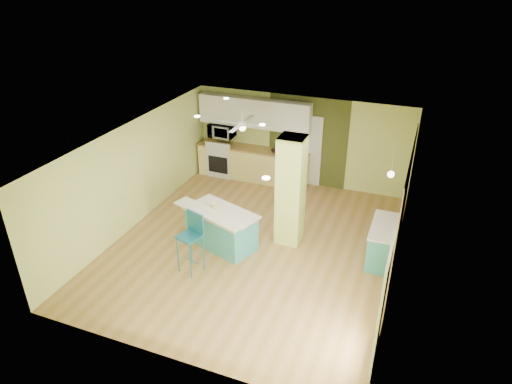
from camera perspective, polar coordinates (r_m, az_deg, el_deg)
floor at (r=10.30m, az=-0.20°, el=-6.68°), size 6.00×7.00×0.01m
ceiling at (r=9.13m, az=-0.23°, el=6.47°), size 6.00×7.00×0.01m
wall_back at (r=12.69m, az=5.60°, el=6.43°), size 6.00×0.01×2.50m
wall_front at (r=7.06m, az=-10.93°, el=-13.02°), size 6.00×0.01×2.50m
wall_left at (r=11.00m, az=-14.97°, el=2.17°), size 0.01×7.00×2.50m
wall_right at (r=9.14m, az=17.66°, el=-3.68°), size 0.01×7.00×2.50m
wood_panel at (r=9.66m, az=17.89°, el=-1.93°), size 0.02×3.40×2.50m
olive_accent at (r=12.63m, az=6.45°, el=6.27°), size 2.20×0.02×2.50m
interior_door at (r=12.70m, az=6.36°, el=5.18°), size 0.82×0.05×2.00m
french_door at (r=7.36m, az=15.43°, el=-13.73°), size 0.04×1.08×2.10m
column at (r=9.89m, az=4.35°, el=0.12°), size 0.55×0.55×2.50m
kitchen_run at (r=13.10m, az=-0.40°, el=3.57°), size 3.25×0.63×0.94m
stove at (r=13.45m, az=-4.19°, el=4.09°), size 0.76×0.66×1.08m
upper_cabinets at (r=12.68m, az=-0.22°, el=9.89°), size 3.20×0.34×0.80m
microwave at (r=13.13m, az=-4.31°, el=7.67°), size 0.70×0.48×0.39m
ceiling_fan at (r=11.41m, az=-1.72°, el=8.53°), size 1.41×1.41×0.61m
pendant_lamp at (r=9.53m, az=16.51°, el=2.16°), size 0.14×0.14×0.69m
wall_decor at (r=9.71m, az=18.11°, el=0.18°), size 0.03×0.90×0.70m
peninsula at (r=10.10m, az=-4.42°, el=-4.45°), size 1.94×1.48×0.98m
bar_stool at (r=9.20m, az=-7.99°, el=-5.09°), size 0.54×0.54×1.30m
side_counter at (r=10.01m, az=15.53°, el=-6.07°), size 0.54×1.28×0.82m
fruit_bowl at (r=12.65m, az=2.58°, el=5.13°), size 0.40×0.40×0.08m
canister at (r=9.95m, az=-5.28°, el=-1.82°), size 0.16×0.16×0.17m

